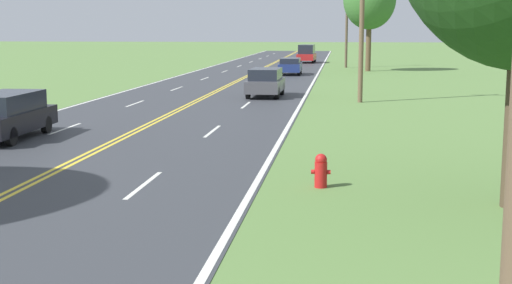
{
  "coord_description": "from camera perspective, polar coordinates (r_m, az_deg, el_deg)",
  "views": [
    {
      "loc": [
        7.4,
        0.42,
        3.67
      ],
      "look_at": [
        5.57,
        15.51,
        1.25
      ],
      "focal_mm": 50.0,
      "sensor_mm": 36.0,
      "label": 1
    }
  ],
  "objects": [
    {
      "name": "car_red_van_distant",
      "position": [
        78.16,
        4.07,
        7.08
      ],
      "size": [
        1.98,
        4.46,
        1.95
      ],
      "rotation": [
        0.0,
        0.0,
        -1.61
      ],
      "color": "black",
      "rests_on": "ground"
    },
    {
      "name": "car_dark_grey_hatchback_mid_far",
      "position": [
        38.86,
        0.77,
        4.85
      ],
      "size": [
        1.81,
        4.21,
        1.54
      ],
      "rotation": [
        0.0,
        0.0,
        -1.59
      ],
      "color": "black",
      "rests_on": "ground"
    },
    {
      "name": "car_dark_blue_hatchback_receding",
      "position": [
        57.64,
        2.76,
        6.12
      ],
      "size": [
        1.76,
        4.1,
        1.34
      ],
      "rotation": [
        0.0,
        0.0,
        -1.56
      ],
      "color": "black",
      "rests_on": "ground"
    },
    {
      "name": "car_black_van_mid_near",
      "position": [
        25.35,
        -19.38,
        2.08
      ],
      "size": [
        1.91,
        4.67,
        1.55
      ],
      "rotation": [
        0.0,
        0.0,
        1.59
      ],
      "color": "black",
      "rests_on": "ground"
    },
    {
      "name": "utility_pole_midground",
      "position": [
        36.2,
        8.49,
        10.63
      ],
      "size": [
        1.8,
        0.24,
        9.14
      ],
      "color": "brown",
      "rests_on": "ground"
    },
    {
      "name": "fire_hydrant",
      "position": [
        16.69,
        5.21,
        -2.27
      ],
      "size": [
        0.45,
        0.29,
        0.8
      ],
      "color": "red",
      "rests_on": "ground"
    },
    {
      "name": "utility_pole_far",
      "position": [
        68.88,
        7.28,
        10.11
      ],
      "size": [
        1.8,
        0.24,
        9.75
      ],
      "color": "brown",
      "rests_on": "ground"
    }
  ]
}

